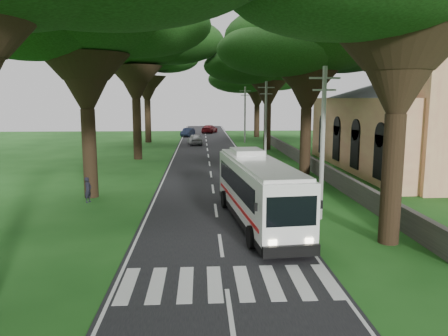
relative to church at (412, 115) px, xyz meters
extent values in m
plane|color=#194C15|center=(-17.86, -21.55, -4.91)|extent=(140.00, 140.00, 0.00)
cube|color=black|center=(-17.86, 3.45, -4.90)|extent=(8.00, 120.00, 0.04)
cube|color=silver|center=(-17.86, -23.55, -4.91)|extent=(8.00, 3.00, 0.01)
cube|color=#383533|center=(-8.86, 2.45, -4.31)|extent=(0.35, 50.00, 1.20)
cube|color=tan|center=(0.14, 0.45, -1.71)|extent=(12.00, 22.00, 6.40)
pyramid|color=#595960|center=(0.14, 0.45, 3.69)|extent=(14.00, 24.00, 2.20)
cube|color=tan|center=(-2.86, -9.55, 0.09)|extent=(3.00, 3.00, 10.00)
cone|color=#595960|center=(-2.86, -9.55, 5.89)|extent=(4.00, 4.00, 1.60)
cylinder|color=gray|center=(-12.36, -15.55, -0.91)|extent=(0.24, 0.24, 8.00)
cube|color=gray|center=(-12.36, -15.55, 2.49)|extent=(1.60, 0.10, 0.10)
cube|color=gray|center=(-12.36, -15.55, 1.89)|extent=(1.20, 0.10, 0.10)
cylinder|color=gray|center=(-12.36, 4.45, -0.91)|extent=(0.24, 0.24, 8.00)
cube|color=gray|center=(-12.36, 4.45, 2.49)|extent=(1.60, 0.10, 0.10)
cube|color=gray|center=(-12.36, 4.45, 1.89)|extent=(1.20, 0.10, 0.10)
cylinder|color=gray|center=(-12.36, 24.45, -0.91)|extent=(0.24, 0.24, 8.00)
cube|color=gray|center=(-12.36, 24.45, 2.49)|extent=(1.60, 0.10, 0.10)
cube|color=gray|center=(-12.36, 24.45, 1.89)|extent=(1.20, 0.10, 0.10)
cylinder|color=black|center=(-25.86, -9.55, -2.05)|extent=(0.90, 0.90, 5.71)
cone|color=black|center=(-25.86, -9.55, 2.70)|extent=(3.20, 3.20, 3.80)
ellipsoid|color=black|center=(-25.86, -9.55, 6.78)|extent=(13.22, 13.22, 5.55)
cylinder|color=black|center=(-25.36, 8.45, -1.77)|extent=(0.90, 0.90, 6.28)
cone|color=black|center=(-25.36, 8.45, 3.27)|extent=(3.20, 3.20, 3.80)
ellipsoid|color=black|center=(-25.36, 8.45, 8.04)|extent=(15.44, 15.44, 6.48)
cylinder|color=black|center=(-26.36, 26.45, -1.85)|extent=(0.90, 0.90, 6.12)
cone|color=black|center=(-26.36, 26.45, 3.11)|extent=(3.20, 3.20, 3.80)
ellipsoid|color=black|center=(-26.36, 26.45, 7.69)|extent=(12.49, 12.49, 5.24)
cylinder|color=black|center=(-10.36, -19.55, -2.05)|extent=(0.90, 0.90, 5.72)
cone|color=black|center=(-10.36, -19.55, 2.72)|extent=(3.20, 3.20, 3.80)
cylinder|color=black|center=(-9.86, -1.55, -2.15)|extent=(0.90, 0.90, 5.52)
cone|color=black|center=(-9.86, -1.55, 2.51)|extent=(3.20, 3.20, 3.80)
ellipsoid|color=black|center=(-9.86, -1.55, 6.36)|extent=(13.76, 13.76, 5.78)
cylinder|color=black|center=(-10.36, 16.45, -2.14)|extent=(0.90, 0.90, 5.55)
cone|color=black|center=(-10.36, 16.45, 2.54)|extent=(3.20, 3.20, 3.80)
ellipsoid|color=black|center=(-10.36, 16.45, 6.42)|extent=(14.42, 14.42, 6.06)
cylinder|color=black|center=(-9.36, 34.45, -2.31)|extent=(0.90, 0.90, 5.19)
cone|color=black|center=(-9.36, 34.45, 2.18)|extent=(3.20, 3.20, 3.80)
ellipsoid|color=black|center=(-9.36, 34.45, 5.62)|extent=(14.71, 14.71, 6.18)
cube|color=white|center=(-15.80, -16.23, -3.14)|extent=(3.44, 11.23, 2.72)
cube|color=black|center=(-15.83, -15.95, -2.75)|extent=(3.29, 9.22, 1.01)
cube|color=black|center=(-15.80, -16.23, -4.45)|extent=(3.48, 11.27, 0.32)
cube|color=red|center=(-15.80, -16.23, -3.76)|extent=(3.37, 10.13, 0.17)
cube|color=white|center=(-15.80, -16.23, -1.72)|extent=(3.20, 10.66, 0.17)
cylinder|color=black|center=(-16.56, -20.01, -4.40)|extent=(0.43, 1.04, 1.01)
cylinder|color=black|center=(-14.27, -19.77, -4.40)|extent=(0.43, 1.04, 1.01)
cylinder|color=black|center=(-17.31, -12.87, -4.40)|extent=(0.43, 1.04, 1.01)
cylinder|color=black|center=(-15.02, -12.63, -4.40)|extent=(0.43, 1.04, 1.01)
imported|color=#A9A8AD|center=(-19.49, 22.42, -4.13)|extent=(2.37, 4.60, 1.50)
imported|color=#202B4C|center=(-20.86, 36.01, -4.19)|extent=(2.46, 4.38, 1.37)
imported|color=maroon|center=(-17.06, 43.09, -4.15)|extent=(3.44, 5.39, 1.45)
imported|color=black|center=(-25.70, -11.03, -4.12)|extent=(0.53, 0.66, 1.57)
camera|label=1|loc=(-18.70, -37.87, 1.48)|focal=35.00mm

